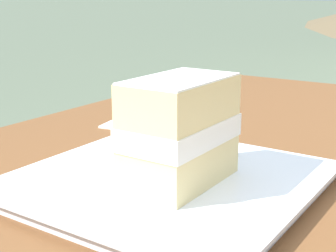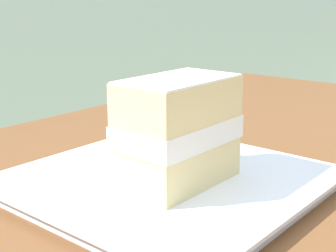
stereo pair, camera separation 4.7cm
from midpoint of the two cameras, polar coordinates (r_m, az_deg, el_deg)
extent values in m
cylinder|color=brown|center=(1.28, 4.63, -12.58)|extent=(0.07, 0.07, 0.74)
cube|color=white|center=(0.49, -2.77, -6.83)|extent=(0.26, 0.26, 0.01)
cube|color=white|center=(0.49, -2.78, -5.96)|extent=(0.27, 0.27, 0.00)
cube|color=#EAD18C|center=(0.46, -1.35, -4.20)|extent=(0.11, 0.07, 0.04)
cube|color=white|center=(0.45, -1.37, -0.64)|extent=(0.12, 0.07, 0.02)
sphere|color=red|center=(0.49, -2.92, 0.63)|extent=(0.01, 0.01, 0.01)
sphere|color=red|center=(0.46, -5.46, -0.48)|extent=(0.01, 0.01, 0.01)
sphere|color=red|center=(0.50, -2.04, 0.72)|extent=(0.01, 0.01, 0.01)
sphere|color=red|center=(0.44, -7.58, -1.21)|extent=(0.02, 0.02, 0.02)
cube|color=#EAD18C|center=(0.45, -1.39, 3.04)|extent=(0.11, 0.07, 0.04)
cube|color=white|center=(0.44, -1.41, 5.58)|extent=(0.11, 0.07, 0.00)
cube|color=silver|center=(0.75, -3.23, 0.74)|extent=(0.17, 0.14, 0.00)
camera|label=1|loc=(0.02, -92.86, -0.77)|focal=52.28mm
camera|label=2|loc=(0.02, 87.14, 0.77)|focal=52.28mm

